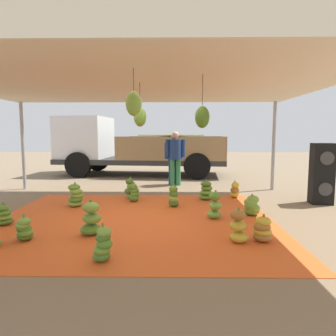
{
  "coord_description": "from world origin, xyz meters",
  "views": [
    {
      "loc": [
        0.76,
        -5.73,
        1.67
      ],
      "look_at": [
        0.65,
        1.59,
        0.85
      ],
      "focal_mm": 31.93,
      "sensor_mm": 36.0,
      "label": 1
    }
  ],
  "objects_px": {
    "banana_bunch_2": "(215,206)",
    "banana_bunch_13": "(24,230)",
    "worker_1": "(174,156)",
    "banana_bunch_0": "(263,230)",
    "banana_bunch_9": "(91,220)",
    "cargo_truck_main": "(133,146)",
    "banana_bunch_14": "(3,215)",
    "banana_bunch_7": "(76,196)",
    "banana_bunch_11": "(238,227)",
    "banana_bunch_12": "(252,206)",
    "banana_bunch_1": "(173,197)",
    "worker_0": "(175,154)",
    "banana_bunch_5": "(130,189)",
    "banana_bunch_10": "(235,190)",
    "speaker_stack": "(322,174)",
    "banana_bunch_4": "(134,193)",
    "banana_bunch_3": "(206,191)",
    "banana_bunch_6": "(103,245)"
  },
  "relations": [
    {
      "from": "banana_bunch_2",
      "to": "banana_bunch_13",
      "type": "distance_m",
      "value": 3.41
    },
    {
      "from": "worker_1",
      "to": "banana_bunch_0",
      "type": "bearing_deg",
      "value": -75.68
    },
    {
      "from": "banana_bunch_9",
      "to": "cargo_truck_main",
      "type": "xyz_separation_m",
      "value": [
        -0.29,
        7.66,
        0.91
      ]
    },
    {
      "from": "banana_bunch_14",
      "to": "banana_bunch_7",
      "type": "bearing_deg",
      "value": 58.82
    },
    {
      "from": "banana_bunch_11",
      "to": "banana_bunch_14",
      "type": "bearing_deg",
      "value": 169.06
    },
    {
      "from": "banana_bunch_7",
      "to": "cargo_truck_main",
      "type": "relative_size",
      "value": 0.08
    },
    {
      "from": "banana_bunch_0",
      "to": "banana_bunch_11",
      "type": "xyz_separation_m",
      "value": [
        -0.39,
        -0.04,
        0.05
      ]
    },
    {
      "from": "banana_bunch_9",
      "to": "banana_bunch_12",
      "type": "xyz_separation_m",
      "value": [
        3.0,
        1.26,
        -0.06
      ]
    },
    {
      "from": "banana_bunch_7",
      "to": "banana_bunch_12",
      "type": "height_order",
      "value": "banana_bunch_7"
    },
    {
      "from": "banana_bunch_1",
      "to": "worker_0",
      "type": "height_order",
      "value": "worker_0"
    },
    {
      "from": "banana_bunch_1",
      "to": "banana_bunch_5",
      "type": "bearing_deg",
      "value": 141.94
    },
    {
      "from": "banana_bunch_2",
      "to": "banana_bunch_5",
      "type": "bearing_deg",
      "value": 136.36
    },
    {
      "from": "banana_bunch_5",
      "to": "banana_bunch_9",
      "type": "distance_m",
      "value": 2.83
    },
    {
      "from": "banana_bunch_7",
      "to": "banana_bunch_2",
      "type": "bearing_deg",
      "value": -17.66
    },
    {
      "from": "banana_bunch_10",
      "to": "banana_bunch_13",
      "type": "xyz_separation_m",
      "value": [
        -3.99,
        -3.28,
        -0.02
      ]
    },
    {
      "from": "worker_1",
      "to": "banana_bunch_9",
      "type": "bearing_deg",
      "value": -105.01
    },
    {
      "from": "banana_bunch_7",
      "to": "speaker_stack",
      "type": "relative_size",
      "value": 0.39
    },
    {
      "from": "banana_bunch_7",
      "to": "banana_bunch_11",
      "type": "bearing_deg",
      "value": -34.42
    },
    {
      "from": "banana_bunch_1",
      "to": "worker_1",
      "type": "distance_m",
      "value": 3.3
    },
    {
      "from": "cargo_truck_main",
      "to": "banana_bunch_7",
      "type": "bearing_deg",
      "value": -96.12
    },
    {
      "from": "banana_bunch_4",
      "to": "worker_1",
      "type": "bearing_deg",
      "value": 69.58
    },
    {
      "from": "banana_bunch_4",
      "to": "banana_bunch_12",
      "type": "xyz_separation_m",
      "value": [
        2.6,
        -1.25,
        -0.01
      ]
    },
    {
      "from": "banana_bunch_3",
      "to": "banana_bunch_1",
      "type": "bearing_deg",
      "value": -136.41
    },
    {
      "from": "banana_bunch_6",
      "to": "banana_bunch_12",
      "type": "xyz_separation_m",
      "value": [
        2.56,
        2.3,
        -0.02
      ]
    },
    {
      "from": "banana_bunch_5",
      "to": "banana_bunch_12",
      "type": "distance_m",
      "value": 3.15
    },
    {
      "from": "banana_bunch_12",
      "to": "banana_bunch_6",
      "type": "bearing_deg",
      "value": -138.11
    },
    {
      "from": "banana_bunch_6",
      "to": "banana_bunch_13",
      "type": "relative_size",
      "value": 1.21
    },
    {
      "from": "banana_bunch_10",
      "to": "banana_bunch_4",
      "type": "bearing_deg",
      "value": -169.54
    },
    {
      "from": "worker_1",
      "to": "speaker_stack",
      "type": "xyz_separation_m",
      "value": [
        3.57,
        -2.79,
        -0.22
      ]
    },
    {
      "from": "banana_bunch_5",
      "to": "banana_bunch_13",
      "type": "xyz_separation_m",
      "value": [
        -1.24,
        -3.11,
        -0.07
      ]
    },
    {
      "from": "banana_bunch_14",
      "to": "worker_1",
      "type": "height_order",
      "value": "worker_1"
    },
    {
      "from": "banana_bunch_5",
      "to": "banana_bunch_12",
      "type": "height_order",
      "value": "banana_bunch_5"
    },
    {
      "from": "banana_bunch_2",
      "to": "speaker_stack",
      "type": "height_order",
      "value": "speaker_stack"
    },
    {
      "from": "worker_1",
      "to": "speaker_stack",
      "type": "bearing_deg",
      "value": -37.95
    },
    {
      "from": "banana_bunch_2",
      "to": "banana_bunch_9",
      "type": "height_order",
      "value": "banana_bunch_9"
    },
    {
      "from": "banana_bunch_13",
      "to": "banana_bunch_14",
      "type": "bearing_deg",
      "value": 134.44
    },
    {
      "from": "banana_bunch_4",
      "to": "banana_bunch_7",
      "type": "height_order",
      "value": "banana_bunch_7"
    },
    {
      "from": "banana_bunch_0",
      "to": "worker_1",
      "type": "bearing_deg",
      "value": 104.32
    },
    {
      "from": "banana_bunch_14",
      "to": "banana_bunch_3",
      "type": "bearing_deg",
      "value": 29.17
    },
    {
      "from": "banana_bunch_3",
      "to": "banana_bunch_9",
      "type": "xyz_separation_m",
      "value": [
        -2.21,
        -2.74,
        0.04
      ]
    },
    {
      "from": "banana_bunch_13",
      "to": "worker_0",
      "type": "bearing_deg",
      "value": 65.25
    },
    {
      "from": "banana_bunch_4",
      "to": "banana_bunch_13",
      "type": "xyz_separation_m",
      "value": [
        -1.38,
        -2.8,
        -0.04
      ]
    },
    {
      "from": "banana_bunch_2",
      "to": "worker_1",
      "type": "relative_size",
      "value": 0.35
    },
    {
      "from": "banana_bunch_6",
      "to": "banana_bunch_5",
      "type": "bearing_deg",
      "value": 92.7
    },
    {
      "from": "banana_bunch_0",
      "to": "banana_bunch_1",
      "type": "bearing_deg",
      "value": 122.42
    },
    {
      "from": "worker_0",
      "to": "speaker_stack",
      "type": "relative_size",
      "value": 1.21
    },
    {
      "from": "banana_bunch_5",
      "to": "cargo_truck_main",
      "type": "relative_size",
      "value": 0.08
    },
    {
      "from": "banana_bunch_3",
      "to": "banana_bunch_14",
      "type": "xyz_separation_m",
      "value": [
        -3.99,
        -2.22,
        -0.04
      ]
    },
    {
      "from": "banana_bunch_5",
      "to": "banana_bunch_12",
      "type": "relative_size",
      "value": 1.28
    },
    {
      "from": "banana_bunch_1",
      "to": "banana_bunch_9",
      "type": "distance_m",
      "value": 2.38
    }
  ]
}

